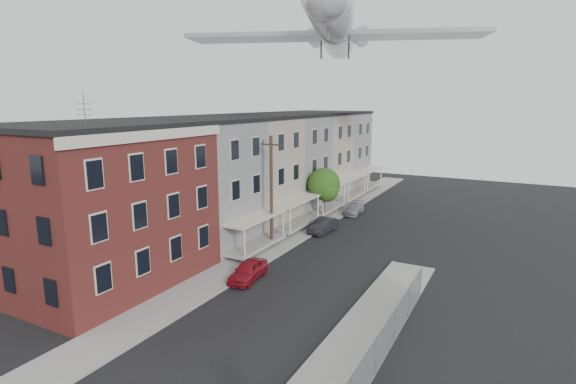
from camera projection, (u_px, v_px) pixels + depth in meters
name	position (u px, v px, depth m)	size (l,w,h in m)	color
sidewalk_left	(305.00, 228.00, 41.43)	(3.00, 62.00, 0.12)	gray
sidewalk_right	(350.00, 355.00, 20.80)	(3.00, 26.00, 0.12)	gray
curb_left	(319.00, 230.00, 40.77)	(0.15, 62.00, 0.14)	gray
curb_right	(321.00, 347.00, 21.46)	(0.15, 26.00, 0.14)	gray
corner_building	(99.00, 204.00, 28.68)	(10.31, 12.30, 12.15)	#371311
row_house_a	(195.00, 181.00, 36.90)	(11.98, 7.00, 10.30)	slate
row_house_b	(242.00, 170.00, 42.96)	(11.98, 7.00, 10.30)	#756C5C
row_house_c	(278.00, 161.00, 49.02)	(11.98, 7.00, 10.30)	slate
row_house_d	(306.00, 155.00, 55.08)	(11.98, 7.00, 10.30)	#756C5C
row_house_e	(328.00, 150.00, 61.14)	(11.98, 7.00, 10.30)	slate
chainlink_fence	(376.00, 355.00, 19.06)	(0.06, 18.06, 1.90)	gray
utility_pole	(271.00, 191.00, 35.37)	(1.80, 0.26, 9.00)	black
street_tree	(325.00, 186.00, 44.05)	(3.22, 3.20, 5.20)	black
car_near	(248.00, 271.00, 29.55)	(1.52, 3.77, 1.29)	maroon
car_mid	(323.00, 225.00, 40.31)	(1.34, 3.85, 1.27)	black
car_far	(354.00, 209.00, 46.91)	(1.55, 3.82, 1.11)	gray
airplane	(335.00, 27.00, 39.25)	(24.46, 28.01, 8.15)	silver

